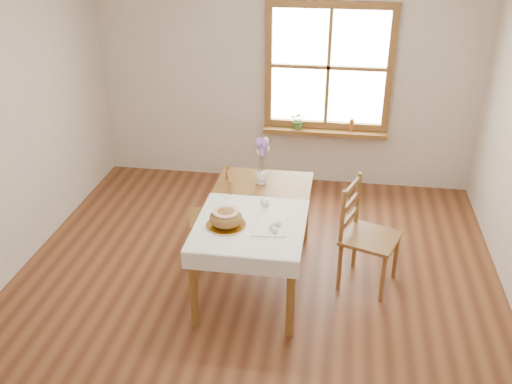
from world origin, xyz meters
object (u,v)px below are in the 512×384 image
chair_left (211,216)px  flower_vase (262,178)px  dining_table (256,216)px  bread_plate (226,225)px  chair_right (371,237)px

chair_left → flower_vase: size_ratio=7.92×
flower_vase → chair_left: bearing=-161.1°
dining_table → bread_plate: 0.43m
chair_right → bread_plate: size_ratio=3.12×
bread_plate → chair_left: bearing=113.5°
chair_left → chair_right: chair_right is taller
chair_right → dining_table: bearing=114.3°
bread_plate → flower_vase: size_ratio=2.84×
chair_left → bread_plate: chair_left is taller
bread_plate → flower_vase: (0.17, 0.85, 0.04)m
bread_plate → flower_vase: flower_vase is taller
chair_right → bread_plate: chair_right is taller
dining_table → chair_right: (1.01, 0.08, -0.17)m
chair_left → flower_vase: 0.62m
dining_table → flower_vase: flower_vase is taller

